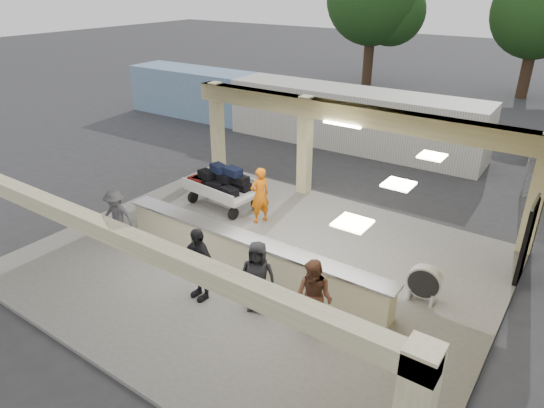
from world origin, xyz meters
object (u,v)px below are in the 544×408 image
Objects in this scene: passenger_a at (314,298)px; drum_fan at (425,282)px; passenger_b at (199,264)px; passenger_d at (258,276)px; baggage_counter at (248,253)px; baggage_handler at (260,195)px; luggage_cart at (222,184)px; container_white at (352,118)px; passenger_c at (117,217)px; container_blue at (209,95)px.

drum_fan is at bearing 56.26° from passenger_a.
passenger_d is (1.39, 0.44, -0.06)m from passenger_b.
baggage_counter is 1.67m from passenger_b.
baggage_handler is at bearing 164.39° from drum_fan.
passenger_a is at bearing -27.68° from luggage_cart.
drum_fan is (7.38, -1.32, -0.28)m from luggage_cart.
passenger_d reaches higher than drum_fan.
container_white reaches higher than luggage_cart.
passenger_d is at bearing -44.12° from baggage_counter.
drum_fan is 12.00m from container_white.
baggage_counter is 0.69× the size of container_white.
passenger_b is 3.81m from passenger_c.
passenger_c is (-8.19, -2.36, 0.33)m from drum_fan.
container_blue reaches higher than passenger_b.
passenger_c is at bearing 176.17° from passenger_a.
container_blue is (-9.89, 8.79, 0.27)m from baggage_handler.
baggage_handler is 4.21m from passenger_b.
container_white is (-6.87, 9.81, 0.70)m from drum_fan.
container_white is (-2.63, 11.19, 0.70)m from baggage_counter.
baggage_handler is 4.42m from passenger_d.
container_white is at bearing 120.05° from drum_fan.
drum_fan is at bearing -4.27° from luggage_cart.
passenger_a is at bearing -22.86° from passenger_d.
passenger_d is (5.15, -0.18, 0.05)m from passenger_c.
passenger_a reaches higher than luggage_cart.
container_blue is at bearing 142.65° from drum_fan.
passenger_b is 1.14× the size of passenger_c.
luggage_cart is 0.22× the size of container_white.
container_white is (-3.82, 12.35, 0.32)m from passenger_d.
baggage_counter reaches higher than drum_fan.
drum_fan is 8.53m from passenger_c.
luggage_cart reaches higher than baggage_counter.
passenger_b is at bearing -28.83° from passenger_c.
container_blue is (-12.46, 12.38, 0.30)m from passenger_d.
passenger_a is at bearing -21.10° from passenger_c.
passenger_b is (-0.20, -1.60, 0.44)m from baggage_counter.
baggage_counter is 5.01× the size of passenger_c.
passenger_a reaches higher than baggage_counter.
container_white is at bearing 110.99° from passenger_a.
passenger_b reaches higher than baggage_handler.
passenger_b reaches higher than passenger_a.
container_blue reaches higher than luggage_cart.
passenger_d is at bearing -46.10° from container_blue.
passenger_b reaches higher than baggage_counter.
container_blue reaches higher than passenger_d.
luggage_cart is 1.48× the size of passenger_d.
luggage_cart is 0.26× the size of container_blue.
baggage_counter is 4.09m from passenger_c.
container_white is at bearing -148.55° from baggage_handler.
container_blue is (-11.07, 12.82, 0.24)m from passenger_b.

